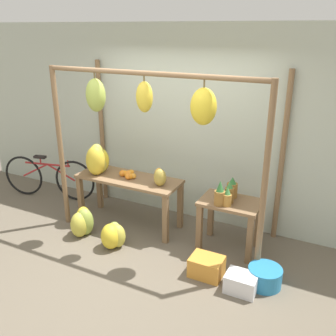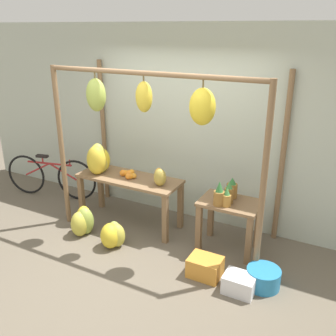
% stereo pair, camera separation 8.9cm
% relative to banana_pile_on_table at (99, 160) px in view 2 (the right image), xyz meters
% --- Properties ---
extents(ground_plane, '(20.00, 20.00, 0.00)m').
position_rel_banana_pile_on_table_xyz_m(ground_plane, '(1.04, -0.82, -0.93)').
color(ground_plane, '#665B4C').
extents(shop_wall_back, '(8.00, 0.08, 2.80)m').
position_rel_banana_pile_on_table_xyz_m(shop_wall_back, '(1.04, 0.72, 0.47)').
color(shop_wall_back, '#B7C1B2').
rests_on(shop_wall_back, ground_plane).
extents(stall_awning, '(2.90, 1.13, 2.27)m').
position_rel_banana_pile_on_table_xyz_m(stall_awning, '(1.07, -0.16, 0.75)').
color(stall_awning, brown).
rests_on(stall_awning, ground_plane).
extents(display_table_main, '(1.51, 0.56, 0.73)m').
position_rel_banana_pile_on_table_xyz_m(display_table_main, '(0.48, 0.05, -0.32)').
color(display_table_main, brown).
rests_on(display_table_main, ground_plane).
extents(display_table_side, '(0.76, 0.52, 0.68)m').
position_rel_banana_pile_on_table_xyz_m(display_table_side, '(1.98, 0.07, -0.42)').
color(display_table_side, brown).
rests_on(display_table_side, ground_plane).
extents(banana_pile_on_table, '(0.38, 0.47, 0.43)m').
position_rel_banana_pile_on_table_xyz_m(banana_pile_on_table, '(0.00, 0.00, 0.00)').
color(banana_pile_on_table, gold).
rests_on(banana_pile_on_table, display_table_main).
extents(orange_pile, '(0.27, 0.25, 0.09)m').
position_rel_banana_pile_on_table_xyz_m(orange_pile, '(0.47, 0.07, -0.15)').
color(orange_pile, orange).
rests_on(orange_pile, display_table_main).
extents(pineapple_cluster, '(0.21, 0.42, 0.32)m').
position_rel_banana_pile_on_table_xyz_m(pineapple_cluster, '(1.94, 0.02, -0.13)').
color(pineapple_cluster, olive).
rests_on(pineapple_cluster, display_table_side).
extents(banana_pile_ground_left, '(0.35, 0.40, 0.40)m').
position_rel_banana_pile_on_table_xyz_m(banana_pile_ground_left, '(0.06, -0.52, -0.74)').
color(banana_pile_ground_left, '#9EB247').
rests_on(banana_pile_ground_left, ground_plane).
extents(banana_pile_ground_right, '(0.35, 0.43, 0.34)m').
position_rel_banana_pile_on_table_xyz_m(banana_pile_ground_right, '(0.62, -0.58, -0.76)').
color(banana_pile_ground_right, gold).
rests_on(banana_pile_ground_right, ground_plane).
extents(fruit_crate_white, '(0.38, 0.29, 0.23)m').
position_rel_banana_pile_on_table_xyz_m(fruit_crate_white, '(1.94, -0.60, -0.81)').
color(fruit_crate_white, orange).
rests_on(fruit_crate_white, ground_plane).
extents(blue_bucket, '(0.38, 0.38, 0.22)m').
position_rel_banana_pile_on_table_xyz_m(blue_bucket, '(2.59, -0.48, -0.82)').
color(blue_bucket, teal).
rests_on(blue_bucket, ground_plane).
extents(parked_bicycle, '(1.62, 0.41, 0.74)m').
position_rel_banana_pile_on_table_xyz_m(parked_bicycle, '(-1.22, 0.21, -0.56)').
color(parked_bicycle, black).
rests_on(parked_bicycle, ground_plane).
extents(papaya_pile, '(0.24, 0.22, 0.24)m').
position_rel_banana_pile_on_table_xyz_m(papaya_pile, '(1.00, 0.01, -0.08)').
color(papaya_pile, '#B2993D').
rests_on(papaya_pile, display_table_main).
extents(fruit_crate_purple, '(0.34, 0.26, 0.21)m').
position_rel_banana_pile_on_table_xyz_m(fruit_crate_purple, '(2.38, -0.70, -0.82)').
color(fruit_crate_purple, silver).
rests_on(fruit_crate_purple, ground_plane).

